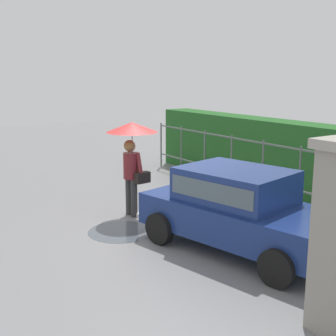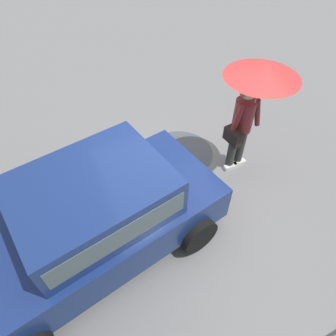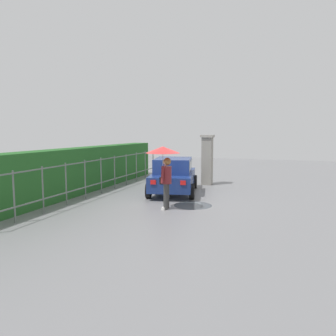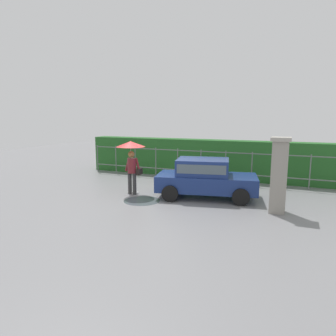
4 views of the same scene
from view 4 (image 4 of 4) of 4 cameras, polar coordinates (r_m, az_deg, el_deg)
The scene contains 7 objects.
ground_plane at distance 11.80m, azimuth -1.03°, elevation -5.26°, with size 40.00×40.00×0.00m, color slate.
car at distance 11.48m, azimuth 7.01°, elevation -1.63°, with size 3.96×2.45×1.48m.
pedestrian at distance 11.90m, azimuth -6.96°, elevation 2.80°, with size 1.14×1.14×2.10m.
gate_pillar at distance 10.15m, azimuth 20.25°, elevation -1.17°, with size 0.60×0.60×2.42m.
fence_section at distance 14.46m, azimuth 6.21°, elevation 0.81°, with size 11.89×0.05×1.50m.
hedge_row at distance 15.36m, azimuth 7.27°, elevation 1.79°, with size 12.84×0.90×1.90m, color #235B23.
puddle_near at distance 11.16m, azimuth -4.94°, elevation -6.18°, with size 1.34×1.34×0.00m, color #4C545B.
Camera 4 is at (4.63, -10.42, 3.06)m, focal length 32.24 mm.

